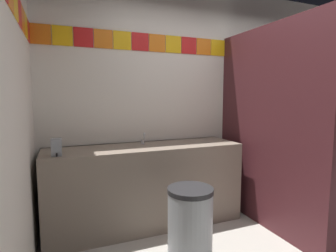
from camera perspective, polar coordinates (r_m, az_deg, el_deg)
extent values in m
cube|color=silver|center=(3.51, 7.05, 5.70)|extent=(3.91, 0.08, 2.76)
cube|color=orange|center=(3.09, -25.48, 17.22)|extent=(0.20, 0.01, 0.20)
cube|color=yellow|center=(3.09, -21.49, 17.40)|extent=(0.20, 0.01, 0.20)
cube|color=red|center=(3.10, -17.50, 17.50)|extent=(0.20, 0.01, 0.20)
cube|color=orange|center=(3.12, -13.55, 17.53)|extent=(0.20, 0.01, 0.20)
cube|color=yellow|center=(3.16, -9.69, 17.47)|extent=(0.20, 0.01, 0.20)
cube|color=red|center=(3.21, -5.93, 17.35)|extent=(0.20, 0.01, 0.20)
cube|color=orange|center=(3.27, -2.30, 17.16)|extent=(0.20, 0.01, 0.20)
cube|color=yellow|center=(3.35, 1.16, 16.93)|extent=(0.20, 0.01, 0.20)
cube|color=red|center=(3.43, 4.46, 16.64)|extent=(0.20, 0.01, 0.20)
cube|color=orange|center=(3.53, 7.58, 16.33)|extent=(0.20, 0.01, 0.20)
cube|color=yellow|center=(3.63, 10.52, 15.99)|extent=(0.20, 0.01, 0.20)
cube|color=red|center=(3.74, 13.28, 15.63)|extent=(0.20, 0.01, 0.20)
cube|color=orange|center=(3.86, 15.86, 15.27)|extent=(0.20, 0.01, 0.20)
cube|color=yellow|center=(3.99, 18.28, 14.90)|extent=(0.20, 0.01, 0.20)
cube|color=red|center=(4.13, 20.53, 14.53)|extent=(0.20, 0.01, 0.20)
cube|color=orange|center=(4.26, 22.64, 14.16)|extent=(0.20, 0.01, 0.20)
cube|color=yellow|center=(4.41, 24.60, 13.80)|extent=(0.20, 0.01, 0.20)
cube|color=red|center=(4.56, 26.43, 13.45)|extent=(0.20, 0.01, 0.20)
cube|color=orange|center=(4.71, 28.14, 13.11)|extent=(0.20, 0.01, 0.20)
cube|color=yellow|center=(2.21, -29.66, 21.69)|extent=(0.01, 0.20, 0.20)
cube|color=red|center=(2.41, -28.98, 20.37)|extent=(0.01, 0.20, 0.20)
cube|color=orange|center=(2.61, -28.42, 19.26)|extent=(0.01, 0.20, 0.20)
cube|color=yellow|center=(2.80, -27.94, 18.29)|extent=(0.01, 0.20, 0.20)
cube|color=red|center=(3.00, -27.52, 17.46)|extent=(0.01, 0.20, 0.20)
cube|color=gray|center=(3.03, -4.69, -12.45)|extent=(2.10, 0.58, 0.88)
cube|color=gray|center=(3.19, -6.23, -4.09)|extent=(2.10, 0.03, 0.08)
cylinder|color=#EDEDCB|center=(2.90, -4.58, -5.40)|extent=(0.34, 0.34, 0.10)
cylinder|color=silver|center=(3.02, -5.39, -3.41)|extent=(0.04, 0.04, 0.05)
cylinder|color=silver|center=(2.96, -5.13, -2.22)|extent=(0.02, 0.06, 0.09)
cube|color=gray|center=(2.61, -22.60, -4.17)|extent=(0.09, 0.07, 0.16)
cylinder|color=black|center=(2.58, -22.55, -5.66)|extent=(0.02, 0.02, 0.03)
cube|color=#471E23|center=(3.05, 19.94, -0.45)|extent=(0.04, 1.57, 2.15)
cylinder|color=silver|center=(2.54, 31.99, 0.12)|extent=(0.02, 0.02, 0.10)
cylinder|color=white|center=(3.77, 23.03, -13.01)|extent=(0.38, 0.38, 0.40)
torus|color=white|center=(3.71, 23.17, -9.87)|extent=(0.39, 0.39, 0.05)
cube|color=white|center=(3.81, 21.03, -6.92)|extent=(0.34, 0.17, 0.34)
cylinder|color=#999EA3|center=(2.44, 4.70, -20.72)|extent=(0.38, 0.38, 0.62)
cylinder|color=#262628|center=(2.31, 4.78, -13.45)|extent=(0.39, 0.39, 0.04)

